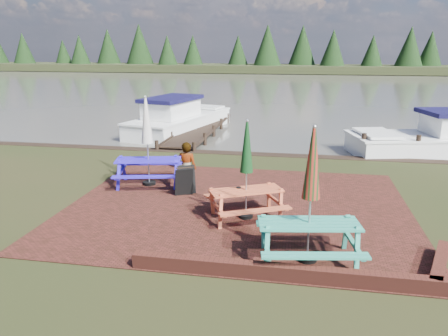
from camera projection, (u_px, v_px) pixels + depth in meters
name	position (u px, v px, depth m)	size (l,w,h in m)	color
ground	(232.00, 221.00, 10.76)	(120.00, 120.00, 0.00)	black
paving	(238.00, 207.00, 11.70)	(9.00, 7.50, 0.02)	#341810
brick_wall	(325.00, 272.00, 8.06)	(6.21, 1.79, 0.30)	#4C1E16
water	(289.00, 87.00, 45.82)	(120.00, 60.00, 0.02)	#403F37
far_treeline	(296.00, 51.00, 72.41)	(120.00, 10.00, 8.10)	black
picnic_table_teal	(309.00, 216.00, 8.52)	(2.23, 2.05, 2.74)	teal
picnic_table_red	(246.00, 185.00, 10.72)	(2.30, 2.21, 2.47)	#C45432
picnic_table_blue	(148.00, 155.00, 13.31)	(2.30, 2.14, 2.73)	#2B1AC9
chalkboard	(185.00, 181.00, 12.55)	(0.55, 0.69, 0.83)	black
jetty	(199.00, 129.00, 22.01)	(1.76, 9.08, 1.00)	black
boat_jetty	(179.00, 120.00, 22.73)	(4.22, 7.60, 2.09)	white
boat_near	(447.00, 141.00, 17.92)	(7.93, 4.28, 2.04)	white
person	(186.00, 142.00, 14.98)	(0.71, 0.47, 1.95)	gray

